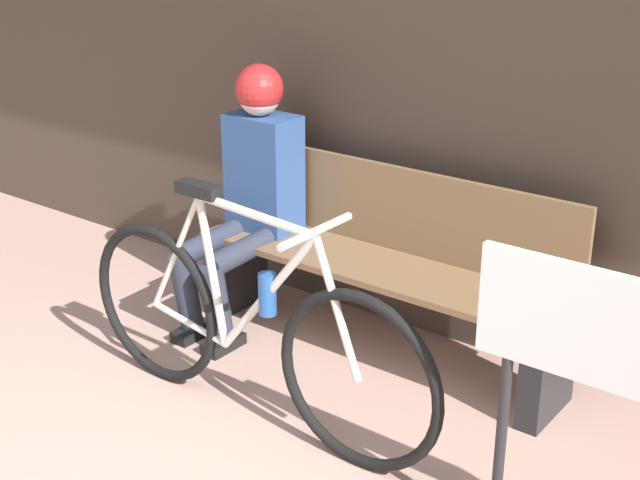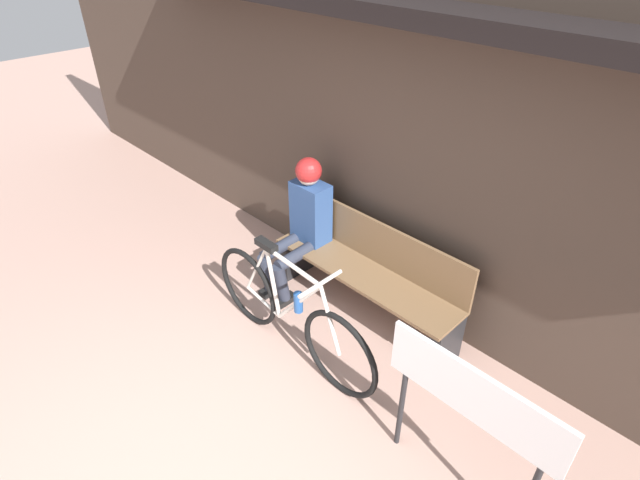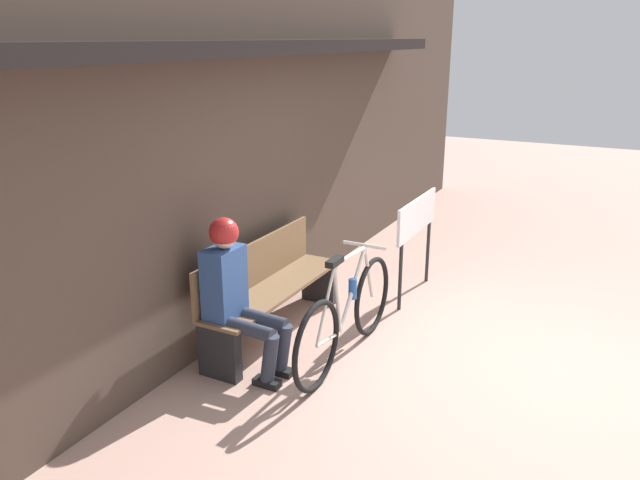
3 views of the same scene
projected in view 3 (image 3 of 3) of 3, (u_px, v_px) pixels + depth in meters
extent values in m
plane|color=tan|center=(511.00, 373.00, 5.02)|extent=(24.00, 24.00, 0.00)
cube|color=#4C3D33|center=(250.00, 151.00, 5.60)|extent=(12.00, 0.12, 3.20)
cube|color=black|center=(274.00, 47.00, 5.20)|extent=(6.60, 0.44, 0.12)
cube|color=brown|center=(275.00, 289.00, 5.54)|extent=(1.80, 0.42, 0.03)
cube|color=brown|center=(256.00, 262.00, 5.56)|extent=(1.80, 0.03, 0.40)
cube|color=#232326|center=(220.00, 353.00, 4.90)|extent=(0.10, 0.36, 0.43)
cube|color=#232326|center=(319.00, 281.00, 6.33)|extent=(0.10, 0.36, 0.43)
torus|color=black|center=(317.00, 346.00, 4.70)|extent=(0.72, 0.04, 0.72)
torus|color=black|center=(372.00, 296.00, 5.60)|extent=(0.72, 0.04, 0.72)
cylinder|color=silver|center=(351.00, 256.00, 5.03)|extent=(0.58, 0.03, 0.07)
cylinder|color=silver|center=(353.00, 289.00, 5.17)|extent=(0.50, 0.03, 0.61)
cylinder|color=silver|center=(337.00, 299.00, 4.92)|extent=(0.14, 0.03, 0.63)
cylinder|color=silver|center=(329.00, 339.00, 4.88)|extent=(0.41, 0.03, 0.09)
cylinder|color=silver|center=(326.00, 305.00, 4.74)|extent=(0.32, 0.02, 0.57)
cylinder|color=silver|center=(369.00, 273.00, 5.44)|extent=(0.22, 0.03, 0.53)
cube|color=black|center=(335.00, 262.00, 4.77)|extent=(0.20, 0.07, 0.05)
cylinder|color=silver|center=(365.00, 245.00, 5.27)|extent=(0.03, 0.40, 0.03)
cylinder|color=#235199|center=(353.00, 289.00, 5.17)|extent=(0.07, 0.07, 0.17)
cylinder|color=#2D3342|center=(247.00, 328.00, 4.77)|extent=(0.11, 0.46, 0.13)
cylinder|color=#2D3342|center=(270.00, 358.00, 4.75)|extent=(0.11, 0.17, 0.40)
cube|color=black|center=(267.00, 383.00, 4.83)|extent=(0.10, 0.22, 0.06)
cylinder|color=#2D3342|center=(261.00, 319.00, 4.94)|extent=(0.11, 0.46, 0.13)
cylinder|color=#2D3342|center=(283.00, 347.00, 4.92)|extent=(0.11, 0.17, 0.40)
cube|color=black|center=(280.00, 371.00, 5.00)|extent=(0.10, 0.22, 0.06)
cube|color=#2D4C84|center=(224.00, 282.00, 4.88)|extent=(0.34, 0.22, 0.57)
sphere|color=beige|center=(224.00, 236.00, 4.76)|extent=(0.20, 0.20, 0.20)
sphere|color=#B22323|center=(224.00, 232.00, 4.75)|extent=(0.23, 0.23, 0.23)
cylinder|color=#232326|center=(400.00, 277.00, 6.09)|extent=(0.04, 0.04, 0.68)
cylinder|color=#232326|center=(428.00, 252.00, 6.81)|extent=(0.04, 0.04, 0.68)
cube|color=white|center=(417.00, 216.00, 6.29)|extent=(1.07, 0.03, 0.36)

